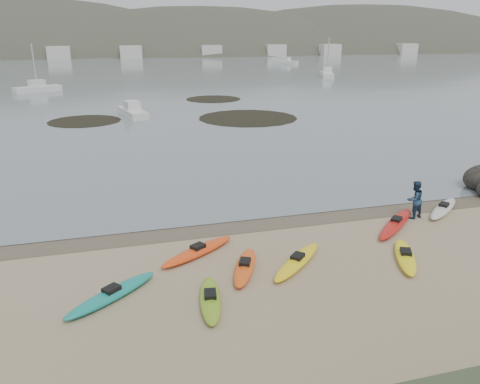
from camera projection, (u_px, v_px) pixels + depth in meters
name	position (u px, v px, depth m)	size (l,w,h in m)	color
ground	(240.00, 222.00, 22.40)	(600.00, 600.00, 0.00)	tan
wet_sand	(242.00, 224.00, 22.12)	(60.00, 60.00, 0.00)	brown
water	(114.00, 45.00, 295.79)	(1200.00, 1200.00, 0.00)	slate
kayaks	(276.00, 258.00, 18.42)	(22.42, 8.10, 0.34)	#F34815
person_east	(415.00, 200.00, 22.56)	(0.91, 0.71, 1.88)	navy
kelp_mats	(201.00, 113.00, 51.76)	(25.14, 23.62, 0.04)	black
moored_boats	(134.00, 76.00, 88.98)	(90.97, 80.86, 1.18)	silver
far_hills	(211.00, 87.00, 214.24)	(550.00, 135.00, 80.00)	#384235
far_town	(142.00, 52.00, 155.39)	(199.00, 5.00, 4.00)	beige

